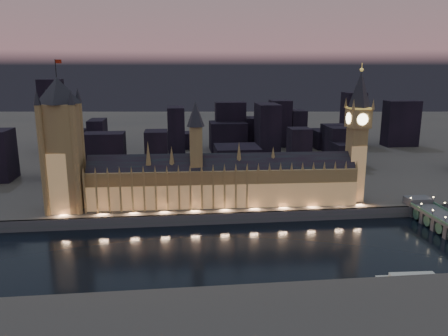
{
  "coord_description": "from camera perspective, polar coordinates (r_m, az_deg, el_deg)",
  "views": [
    {
      "loc": [
        -29.24,
        -254.24,
        111.3
      ],
      "look_at": [
        5.0,
        55.0,
        38.0
      ],
      "focal_mm": 35.0,
      "sensor_mm": 36.0,
      "label": 1
    }
  ],
  "objects": [
    {
      "name": "palace_of_westminster",
      "position": [
        328.9,
        -0.28,
        -1.71
      ],
      "size": [
        202.0,
        26.82,
        78.0
      ],
      "color": "#9C7651",
      "rests_on": "north_bank"
    },
    {
      "name": "river_boat",
      "position": [
        256.7,
        23.45,
        -13.23
      ],
      "size": [
        45.74,
        12.7,
        4.5
      ],
      "color": "#415354",
      "rests_on": "ground"
    },
    {
      "name": "embankment_wall",
      "position": [
        315.49,
        -0.63,
        -6.63
      ],
      "size": [
        2000.0,
        2.5,
        8.0
      ],
      "primitive_type": "cube",
      "color": "#415354",
      "rests_on": "ground"
    },
    {
      "name": "ground_plane",
      "position": [
        279.07,
        0.23,
        -10.25
      ],
      "size": [
        2000.0,
        2000.0,
        0.0
      ],
      "primitive_type": "plane",
      "color": "black",
      "rests_on": "ground"
    },
    {
      "name": "north_bank",
      "position": [
        782.18,
        -4.13,
        5.34
      ],
      "size": [
        2000.0,
        960.0,
        8.0
      ],
      "primitive_type": "cube",
      "color": "#3C3D40",
      "rests_on": "ground"
    },
    {
      "name": "city_backdrop",
      "position": [
        511.54,
        1.06,
        4.29
      ],
      "size": [
        495.74,
        215.63,
        87.14
      ],
      "color": "black",
      "rests_on": "north_bank"
    },
    {
      "name": "elizabeth_tower",
      "position": [
        347.55,
        17.07,
        5.28
      ],
      "size": [
        18.0,
        18.0,
        105.21
      ],
      "color": "#9C7651",
      "rests_on": "north_bank"
    },
    {
      "name": "victoria_tower",
      "position": [
        330.16,
        -20.44,
        3.66
      ],
      "size": [
        31.68,
        31.68,
        107.43
      ],
      "color": "#9C7651",
      "rests_on": "north_bank"
    }
  ]
}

